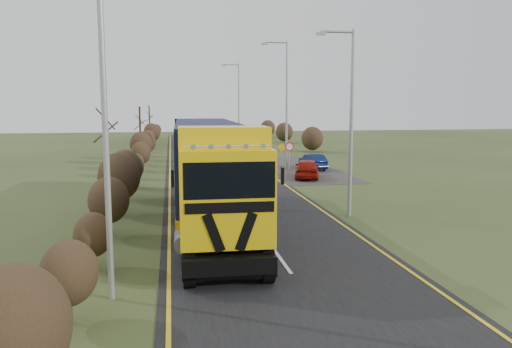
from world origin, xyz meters
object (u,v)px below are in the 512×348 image
Objects in this scene: speed_sign at (289,152)px; streetlight_near at (349,116)px; lorry at (209,166)px; car_blue_sedan at (313,162)px; car_red_hatchback at (307,169)px.

streetlight_near is at bearing -92.86° from speed_sign.
lorry is 17.02m from speed_sign.
lorry is 4.30× the size of car_blue_sedan.
car_red_hatchback is 2.75m from speed_sign.
lorry is 6.79× the size of speed_sign.
streetlight_near reaches higher than speed_sign.
streetlight_near is 3.56× the size of speed_sign.
streetlight_near reaches higher than car_blue_sedan.
car_blue_sedan is at bearing 79.22° from streetlight_near.
car_red_hatchback is 5.10m from car_blue_sedan.
car_red_hatchback is 1.08× the size of car_blue_sedan.
speed_sign is (0.73, 14.71, -3.00)m from streetlight_near.
car_blue_sedan is (1.80, 4.77, -0.07)m from car_red_hatchback.
car_red_hatchback is 1.71× the size of speed_sign.
streetlight_near reaches higher than car_red_hatchback.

